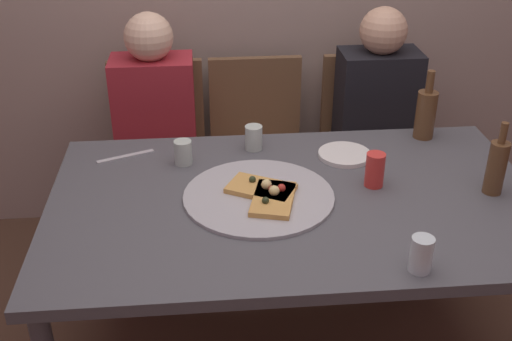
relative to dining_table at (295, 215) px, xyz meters
The scene contains 17 objects.
dining_table is the anchor object (origin of this frame).
pizza_tray 0.15m from the dining_table, behind, with size 0.51×0.51×0.01m, color #ADADB2.
pizza_slice_last 0.15m from the dining_table, 164.42° to the left, with size 0.26×0.22×0.05m.
pizza_slice_extra 0.13m from the dining_table, 155.62° to the right, with size 0.18×0.25×0.05m.
wine_bottle 0.69m from the dining_table, ahead, with size 0.06×0.06×0.26m.
beer_bottle 0.74m from the dining_table, 36.18° to the left, with size 0.08×0.08×0.28m.
tumbler_near 0.48m from the dining_table, 143.59° to the left, with size 0.07×0.07×0.09m, color #B7C6BC.
tumbler_far 0.41m from the dining_table, 106.27° to the left, with size 0.07×0.07×0.10m, color #B7C6BC.
wine_glass 0.53m from the dining_table, 55.88° to the right, with size 0.06×0.06×0.11m, color silver.
soda_can 0.31m from the dining_table, 11.33° to the left, with size 0.07×0.07×0.12m, color red.
plate_stack 0.37m from the dining_table, 50.99° to the left, with size 0.20×0.20×0.02m, color white.
table_knife 0.70m from the dining_table, 149.69° to the left, with size 0.22×0.02×0.01m, color #B7B7BC.
chair_left 1.05m from the dining_table, 119.73° to the left, with size 0.44×0.44×0.90m.
chair_middle 0.92m from the dining_table, 93.00° to the left, with size 0.44×0.44×0.90m.
chair_right 1.05m from the dining_table, 61.01° to the left, with size 0.44×0.44×0.90m.
guest_in_sweater 0.91m from the dining_table, 124.44° to the left, with size 0.36×0.56×1.17m.
guest_in_beanie 0.91m from the dining_table, 56.35° to the left, with size 0.36×0.56×1.17m.
Camera 1 is at (-0.30, -1.80, 1.84)m, focal length 44.17 mm.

